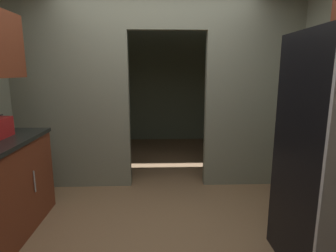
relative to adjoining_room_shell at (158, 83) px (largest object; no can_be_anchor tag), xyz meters
The scene contains 3 objects.
ground 3.52m from the adjoining_room_shell, 90.00° to the right, with size 20.00×20.00×0.00m, color brown.
kitchen_partition 1.88m from the adjoining_room_shell, 91.06° to the right, with size 3.76×0.12×2.66m.
adjoining_room_shell is the anchor object (origin of this frame).
Camera 1 is at (0.01, -2.27, 1.56)m, focal length 29.49 mm.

